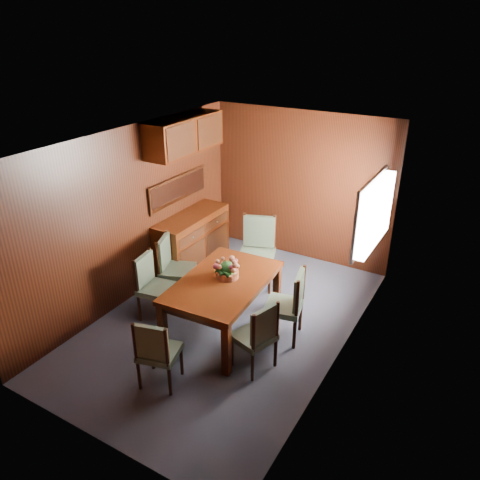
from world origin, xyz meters
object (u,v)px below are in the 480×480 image
Objects in this scene: chair_head at (156,350)px; flower_centerpiece at (227,267)px; sideboard at (192,242)px; chair_right_near at (258,334)px; dining_table at (223,287)px; chair_left_near at (152,283)px.

chair_head is 1.36m from flower_centerpiece.
chair_head is at bearing -93.60° from flower_centerpiece.
sideboard is 1.76m from flower_centerpiece.
dining_table is at bearing 76.38° from chair_right_near.
sideboard reaches higher than chair_left_near.
chair_right_near is (0.72, -0.44, -0.14)m from dining_table.
dining_table is 0.26m from flower_centerpiece.
chair_head is at bearing -62.63° from sideboard.
flower_centerpiece reaches higher than dining_table.
chair_head is at bearing 151.86° from chair_right_near.
flower_centerpiece is (0.08, 1.30, 0.40)m from chair_head.
chair_head is at bearing -96.98° from dining_table.
chair_right_near reaches higher than chair_head.
flower_centerpiece is at bearing 71.35° from chair_head.
chair_right_near is (1.71, -0.25, -0.01)m from chair_left_near.
sideboard is at bearing 102.32° from chair_head.
flower_centerpiece is at bearing 81.45° from dining_table.
sideboard is at bearing 140.46° from flower_centerpiece.
chair_right_near is at bearing 72.62° from chair_left_near.
chair_left_near is 1.05× the size of chair_head.
sideboard is 1.76m from dining_table.
chair_left_near reaches higher than dining_table.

